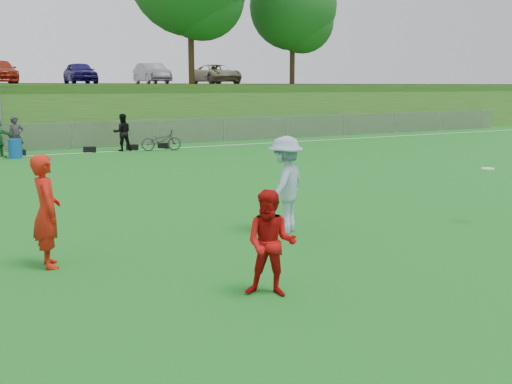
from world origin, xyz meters
TOP-DOWN VIEW (x-y plane):
  - ground at (0.00, 0.00)m, footprint 120.00×120.00m
  - sideline_far at (0.00, 18.00)m, footprint 60.00×0.10m
  - fence at (0.00, 20.00)m, footprint 58.00×0.06m
  - berm at (0.00, 31.00)m, footprint 120.00×18.00m
  - parking_lot at (0.00, 33.00)m, footprint 120.00×12.00m
  - tree_green_far at (16.16, 25.92)m, footprint 5.88×5.88m
  - car_row at (-1.17, 32.00)m, footprint 32.04×5.18m
  - spectator_row at (-2.81, 18.00)m, footprint 8.51×0.81m
  - gear_bags at (1.04, 18.10)m, footprint 7.07×0.56m
  - player_red_left at (-3.80, 1.67)m, footprint 0.45×0.68m
  - player_red_center at (-1.24, -1.21)m, footprint 0.94×0.91m
  - player_blue at (0.80, 1.77)m, footprint 1.45×1.33m
  - frisbee at (5.00, 0.35)m, footprint 0.27×0.27m
  - recycling_bin at (-2.74, 17.43)m, footprint 0.67×0.67m
  - bicycle at (3.51, 17.26)m, footprint 1.92×0.98m

SIDE VIEW (x-z plane):
  - ground at x=0.00m, z-range 0.00..0.00m
  - sideline_far at x=0.00m, z-range 0.00..0.01m
  - gear_bags at x=1.04m, z-range 0.00..0.26m
  - recycling_bin at x=-2.74m, z-range 0.00..0.80m
  - bicycle at x=3.51m, z-range 0.00..0.96m
  - fence at x=0.00m, z-range 0.00..1.30m
  - player_red_center at x=-1.24m, z-range 0.00..1.53m
  - spectator_row at x=-2.81m, z-range 0.00..1.69m
  - player_red_left at x=-3.80m, z-range 0.00..1.87m
  - player_blue at x=0.80m, z-range 0.00..1.96m
  - frisbee at x=5.00m, z-range 1.19..1.21m
  - berm at x=0.00m, z-range 0.00..3.00m
  - parking_lot at x=0.00m, z-range 3.00..3.10m
  - car_row at x=-1.17m, z-range 3.10..4.54m
  - tree_green_far at x=16.16m, z-range 3.87..12.06m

